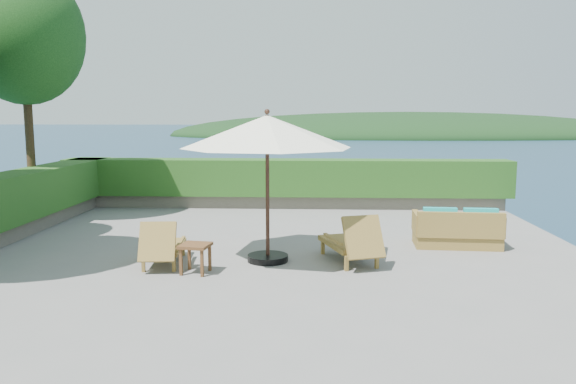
{
  "coord_description": "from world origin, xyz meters",
  "views": [
    {
      "loc": [
        0.8,
        -9.96,
        2.59
      ],
      "look_at": [
        0.3,
        0.8,
        1.1
      ],
      "focal_mm": 35.0,
      "sensor_mm": 36.0,
      "label": 1
    }
  ],
  "objects_px": {
    "patio_umbrella": "(267,133)",
    "lounge_left": "(163,246)",
    "wicker_loveseat": "(457,231)",
    "lounge_right": "(352,242)",
    "side_table": "(195,249)"
  },
  "relations": [
    {
      "from": "patio_umbrella",
      "to": "wicker_loveseat",
      "type": "height_order",
      "value": "patio_umbrella"
    },
    {
      "from": "patio_umbrella",
      "to": "lounge_right",
      "type": "xyz_separation_m",
      "value": [
        1.48,
        -0.06,
        -1.89
      ]
    },
    {
      "from": "lounge_left",
      "to": "side_table",
      "type": "relative_size",
      "value": 2.82
    },
    {
      "from": "lounge_left",
      "to": "wicker_loveseat",
      "type": "height_order",
      "value": "lounge_left"
    },
    {
      "from": "lounge_right",
      "to": "side_table",
      "type": "xyz_separation_m",
      "value": [
        -2.6,
        -0.75,
        0.02
      ]
    },
    {
      "from": "lounge_right",
      "to": "lounge_left",
      "type": "bearing_deg",
      "value": 166.69
    },
    {
      "from": "patio_umbrella",
      "to": "wicker_loveseat",
      "type": "xyz_separation_m",
      "value": [
        3.64,
        1.27,
        -1.95
      ]
    },
    {
      "from": "lounge_left",
      "to": "lounge_right",
      "type": "height_order",
      "value": "lounge_right"
    },
    {
      "from": "lounge_left",
      "to": "lounge_right",
      "type": "xyz_separation_m",
      "value": [
        3.27,
        0.3,
        0.03
      ]
    },
    {
      "from": "patio_umbrella",
      "to": "lounge_right",
      "type": "distance_m",
      "value": 2.4
    },
    {
      "from": "side_table",
      "to": "wicker_loveseat",
      "type": "xyz_separation_m",
      "value": [
        4.76,
        2.08,
        -0.09
      ]
    },
    {
      "from": "lounge_right",
      "to": "wicker_loveseat",
      "type": "relative_size",
      "value": 1.0
    },
    {
      "from": "lounge_right",
      "to": "wicker_loveseat",
      "type": "xyz_separation_m",
      "value": [
        2.15,
        1.33,
        -0.07
      ]
    },
    {
      "from": "patio_umbrella",
      "to": "lounge_left",
      "type": "xyz_separation_m",
      "value": [
        -1.79,
        -0.36,
        -1.92
      ]
    },
    {
      "from": "patio_umbrella",
      "to": "side_table",
      "type": "bearing_deg",
      "value": -144.0
    }
  ]
}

